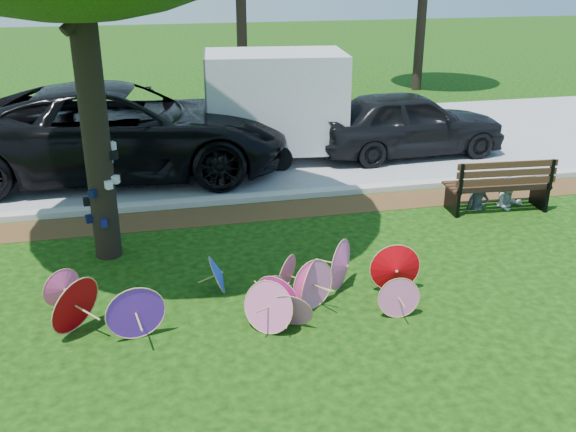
# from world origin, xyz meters

# --- Properties ---
(ground) EXTENTS (90.00, 90.00, 0.00)m
(ground) POSITION_xyz_m (0.00, 0.00, 0.00)
(ground) COLOR black
(ground) RESTS_ON ground
(mulch_strip) EXTENTS (90.00, 1.00, 0.01)m
(mulch_strip) POSITION_xyz_m (0.00, 4.50, 0.01)
(mulch_strip) COLOR #472D16
(mulch_strip) RESTS_ON ground
(curb) EXTENTS (90.00, 0.30, 0.12)m
(curb) POSITION_xyz_m (0.00, 5.20, 0.06)
(curb) COLOR #B7B5AD
(curb) RESTS_ON ground
(street) EXTENTS (90.00, 8.00, 0.01)m
(street) POSITION_xyz_m (0.00, 9.35, 0.01)
(street) COLOR gray
(street) RESTS_ON ground
(parasol_pile) EXTENTS (5.55, 1.89, 0.86)m
(parasol_pile) POSITION_xyz_m (-0.24, 0.66, 0.37)
(parasol_pile) COLOR #F954AE
(parasol_pile) RESTS_ON ground
(black_van) EXTENTS (7.89, 4.17, 2.11)m
(black_van) POSITION_xyz_m (-2.15, 7.63, 1.06)
(black_van) COLOR black
(black_van) RESTS_ON ground
(dark_pickup) EXTENTS (4.97, 2.17, 1.67)m
(dark_pickup) POSITION_xyz_m (4.96, 7.68, 0.83)
(dark_pickup) COLOR black
(dark_pickup) RESTS_ON ground
(cargo_trailer) EXTENTS (3.58, 2.50, 2.95)m
(cargo_trailer) POSITION_xyz_m (1.59, 8.15, 1.47)
(cargo_trailer) COLOR silver
(cargo_trailer) RESTS_ON ground
(park_bench) EXTENTS (2.15, 0.94, 1.09)m
(park_bench) POSITION_xyz_m (5.18, 3.63, 0.55)
(park_bench) COLOR black
(park_bench) RESTS_ON ground
(person_left) EXTENTS (0.50, 0.39, 1.21)m
(person_left) POSITION_xyz_m (4.83, 3.68, 0.61)
(person_left) COLOR #323845
(person_left) RESTS_ON ground
(person_right) EXTENTS (0.62, 0.49, 1.24)m
(person_right) POSITION_xyz_m (5.53, 3.68, 0.62)
(person_right) COLOR #B2B3BB
(person_right) RESTS_ON ground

